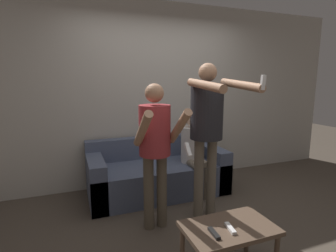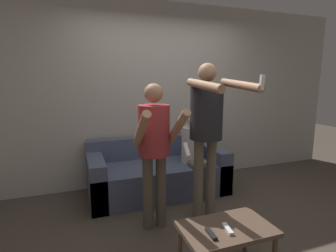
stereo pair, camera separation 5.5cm
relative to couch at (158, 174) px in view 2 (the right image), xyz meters
The scene contains 9 objects.
ground_plane 1.15m from the couch, 80.17° to the right, with size 14.00×14.00×0.00m, color #4C4238.
wall_back 1.19m from the couch, 67.70° to the left, with size 6.40×0.06×2.70m.
couch is the anchor object (origin of this frame).
person_standing_left 1.14m from the couch, 109.05° to the right, with size 0.44×0.63×1.54m.
person_standing_right 1.26m from the couch, 71.05° to the right, with size 0.48×0.82×1.75m.
person_seated 0.62m from the couch, 20.93° to the right, with size 0.31×0.53×1.14m.
coffee_table 1.73m from the couch, 88.94° to the right, with size 0.73×0.45×0.43m.
remote_near 1.80m from the couch, 94.50° to the right, with size 0.05×0.15×0.02m.
remote_far 1.78m from the couch, 89.63° to the right, with size 0.06×0.15×0.02m.
Camera 2 is at (-1.23, -2.26, 1.57)m, focal length 28.00 mm.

